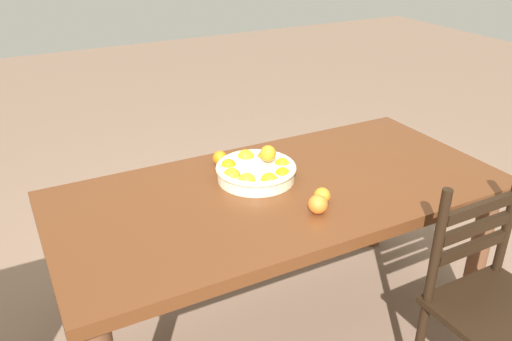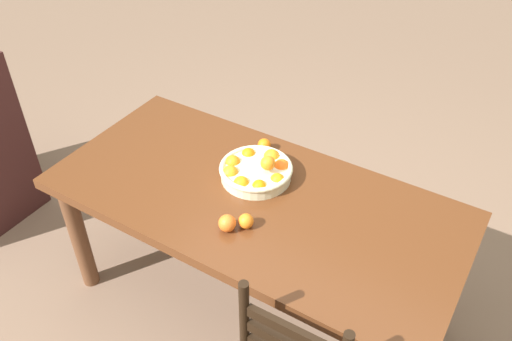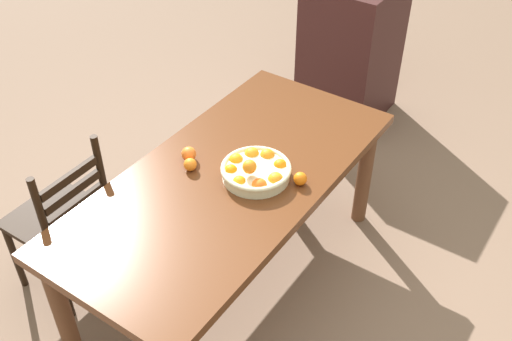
{
  "view_description": "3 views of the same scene",
  "coord_description": "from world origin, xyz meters",
  "px_view_note": "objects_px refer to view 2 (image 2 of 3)",
  "views": [
    {
      "loc": [
        0.95,
        1.58,
        1.73
      ],
      "look_at": [
        0.06,
        -0.11,
        0.78
      ],
      "focal_mm": 36.56,
      "sensor_mm": 36.0,
      "label": 1
    },
    {
      "loc": [
        -0.91,
        1.46,
        2.27
      ],
      "look_at": [
        0.06,
        -0.11,
        0.78
      ],
      "focal_mm": 37.17,
      "sensor_mm": 36.0,
      "label": 2
    },
    {
      "loc": [
        -1.71,
        -1.32,
        2.53
      ],
      "look_at": [
        0.06,
        -0.11,
        0.78
      ],
      "focal_mm": 41.68,
      "sensor_mm": 36.0,
      "label": 3
    }
  ],
  "objects_px": {
    "fruit_bowl": "(256,171)",
    "orange_loose_0": "(227,223)",
    "dining_table": "(254,212)",
    "orange_loose_1": "(264,145)",
    "orange_loose_2": "(246,221)"
  },
  "relations": [
    {
      "from": "dining_table",
      "to": "fruit_bowl",
      "type": "xyz_separation_m",
      "value": [
        0.06,
        -0.11,
        0.14
      ]
    },
    {
      "from": "fruit_bowl",
      "to": "orange_loose_0",
      "type": "relative_size",
      "value": 4.6
    },
    {
      "from": "dining_table",
      "to": "orange_loose_0",
      "type": "distance_m",
      "value": 0.27
    },
    {
      "from": "dining_table",
      "to": "fruit_bowl",
      "type": "bearing_deg",
      "value": -62.3
    },
    {
      "from": "dining_table",
      "to": "orange_loose_0",
      "type": "height_order",
      "value": "orange_loose_0"
    },
    {
      "from": "orange_loose_0",
      "to": "dining_table",
      "type": "bearing_deg",
      "value": -85.82
    },
    {
      "from": "dining_table",
      "to": "fruit_bowl",
      "type": "height_order",
      "value": "fruit_bowl"
    },
    {
      "from": "fruit_bowl",
      "to": "orange_loose_0",
      "type": "bearing_deg",
      "value": 102.37
    },
    {
      "from": "orange_loose_2",
      "to": "fruit_bowl",
      "type": "bearing_deg",
      "value": -65.72
    },
    {
      "from": "fruit_bowl",
      "to": "orange_loose_2",
      "type": "xyz_separation_m",
      "value": [
        -0.13,
        0.29,
        -0.01
      ]
    },
    {
      "from": "orange_loose_1",
      "to": "dining_table",
      "type": "bearing_deg",
      "value": 113.29
    },
    {
      "from": "orange_loose_0",
      "to": "orange_loose_2",
      "type": "bearing_deg",
      "value": -135.77
    },
    {
      "from": "fruit_bowl",
      "to": "orange_loose_2",
      "type": "distance_m",
      "value": 0.32
    },
    {
      "from": "fruit_bowl",
      "to": "orange_loose_1",
      "type": "distance_m",
      "value": 0.21
    },
    {
      "from": "orange_loose_1",
      "to": "orange_loose_2",
      "type": "xyz_separation_m",
      "value": [
        -0.2,
        0.49,
        -0.0
      ]
    }
  ]
}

